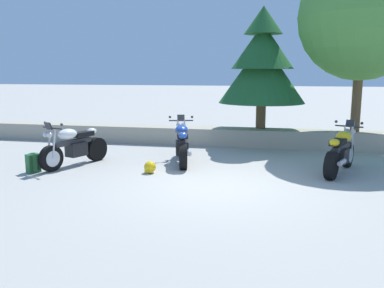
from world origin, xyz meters
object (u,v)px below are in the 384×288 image
at_px(motorcycle_yellow_far_right, 341,152).
at_px(rider_helmet, 150,167).
at_px(pine_tree_far_left, 262,63).
at_px(rider_backpack, 33,162).
at_px(motorcycle_blue_centre, 182,144).
at_px(leafy_tree_mid_left, 370,19).
at_px(motorcycle_white_near_left, 74,147).

bearing_deg(motorcycle_yellow_far_right, rider_helmet, -167.77).
distance_m(motorcycle_yellow_far_right, pine_tree_far_left, 4.40).
distance_m(motorcycle_yellow_far_right, rider_backpack, 7.22).
height_order(motorcycle_blue_centre, pine_tree_far_left, pine_tree_far_left).
distance_m(rider_backpack, leafy_tree_mid_left, 9.95).
bearing_deg(pine_tree_far_left, leafy_tree_mid_left, -3.34).
height_order(motorcycle_white_near_left, pine_tree_far_left, pine_tree_far_left).
bearing_deg(motorcycle_white_near_left, rider_helmet, -9.02).
distance_m(rider_backpack, pine_tree_far_left, 7.33).
bearing_deg(motorcycle_white_near_left, motorcycle_yellow_far_right, 5.43).
relative_size(motorcycle_white_near_left, pine_tree_far_left, 0.52).
xyz_separation_m(rider_backpack, leafy_tree_mid_left, (8.09, 4.55, 3.58)).
bearing_deg(leafy_tree_mid_left, motorcycle_blue_centre, -150.21).
height_order(motorcycle_yellow_far_right, pine_tree_far_left, pine_tree_far_left).
relative_size(motorcycle_blue_centre, motorcycle_yellow_far_right, 1.03).
relative_size(motorcycle_white_near_left, rider_backpack, 4.19).
distance_m(rider_backpack, rider_helmet, 2.76).
distance_m(motorcycle_blue_centre, rider_helmet, 1.39).
bearing_deg(rider_helmet, pine_tree_far_left, 60.80).
bearing_deg(rider_backpack, motorcycle_blue_centre, 28.69).
height_order(rider_backpack, leafy_tree_mid_left, leafy_tree_mid_left).
distance_m(motorcycle_blue_centre, pine_tree_far_left, 4.12).
bearing_deg(motorcycle_yellow_far_right, motorcycle_blue_centre, 175.48).
bearing_deg(motorcycle_blue_centre, rider_helmet, -111.05).
bearing_deg(motorcycle_yellow_far_right, motorcycle_white_near_left, -174.57).
bearing_deg(motorcycle_blue_centre, pine_tree_far_left, 57.71).
xyz_separation_m(pine_tree_far_left, leafy_tree_mid_left, (3.02, -0.18, 1.21)).
distance_m(pine_tree_far_left, leafy_tree_mid_left, 3.25).
xyz_separation_m(motorcycle_yellow_far_right, rider_backpack, (-7.07, -1.44, -0.24)).
bearing_deg(pine_tree_far_left, motorcycle_yellow_far_right, -58.73).
height_order(motorcycle_blue_centre, leafy_tree_mid_left, leafy_tree_mid_left).
bearing_deg(pine_tree_far_left, rider_helmet, -119.20).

